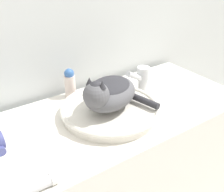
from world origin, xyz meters
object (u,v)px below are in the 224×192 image
object	(u,v)px
faucet	(142,78)
deodorant_stick	(70,83)
cat	(109,92)
cream_tube	(32,188)

from	to	relation	value
faucet	deodorant_stick	world-z (taller)	faucet
cat	faucet	size ratio (longest dim) A/B	1.94
cat	faucet	xyz separation A→B (m)	(0.24, 0.08, -0.03)
cat	faucet	world-z (taller)	cat
cream_tube	cat	bearing A→B (deg)	26.88
cat	cream_tube	bearing A→B (deg)	1.62
faucet	cream_tube	size ratio (longest dim) A/B	1.04
faucet	cream_tube	distance (m)	0.71
faucet	deodorant_stick	size ratio (longest dim) A/B	1.14
deodorant_stick	cream_tube	bearing A→B (deg)	-128.51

